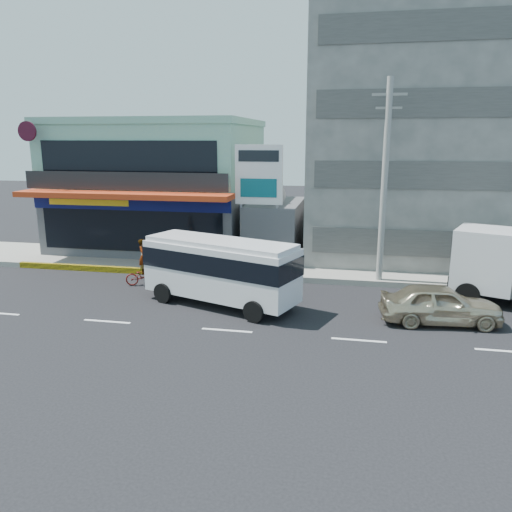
# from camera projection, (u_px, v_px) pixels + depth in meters

# --- Properties ---
(ground) EXTENTS (120.00, 120.00, 0.00)m
(ground) POSITION_uv_depth(u_px,v_px,m) (227.00, 330.00, 19.23)
(ground) COLOR black
(ground) RESTS_ON ground
(sidewalk) EXTENTS (70.00, 5.00, 0.30)m
(sidewalk) POSITION_uv_depth(u_px,v_px,m) (358.00, 271.00, 27.33)
(sidewalk) COLOR gray
(sidewalk) RESTS_ON ground
(shop_building) EXTENTS (12.40, 11.70, 8.00)m
(shop_building) POSITION_uv_depth(u_px,v_px,m) (161.00, 188.00, 33.12)
(shop_building) COLOR #424346
(shop_building) RESTS_ON ground
(concrete_building) EXTENTS (16.00, 12.00, 14.00)m
(concrete_building) POSITION_uv_depth(u_px,v_px,m) (448.00, 142.00, 30.06)
(concrete_building) COLOR gray
(concrete_building) RESTS_ON ground
(gap_structure) EXTENTS (3.00, 6.00, 3.50)m
(gap_structure) POSITION_uv_depth(u_px,v_px,m) (275.00, 231.00, 30.28)
(gap_structure) COLOR #424346
(gap_structure) RESTS_ON ground
(satellite_dish) EXTENTS (1.50, 1.50, 0.15)m
(satellite_dish) POSITION_uv_depth(u_px,v_px,m) (273.00, 203.00, 28.91)
(satellite_dish) COLOR slate
(satellite_dish) RESTS_ON gap_structure
(billboard) EXTENTS (2.60, 0.18, 6.90)m
(billboard) POSITION_uv_depth(u_px,v_px,m) (259.00, 182.00, 26.97)
(billboard) COLOR gray
(billboard) RESTS_ON ground
(utility_pole_near) EXTENTS (1.60, 0.30, 10.00)m
(utility_pole_near) POSITION_uv_depth(u_px,v_px,m) (384.00, 182.00, 23.98)
(utility_pole_near) COLOR #999993
(utility_pole_near) RESTS_ON ground
(minibus) EXTENTS (7.37, 4.51, 2.94)m
(minibus) POSITION_uv_depth(u_px,v_px,m) (220.00, 266.00, 21.82)
(minibus) COLOR silver
(minibus) RESTS_ON ground
(sedan) EXTENTS (4.83, 2.29, 1.60)m
(sedan) POSITION_uv_depth(u_px,v_px,m) (440.00, 304.00, 19.84)
(sedan) COLOR beige
(sedan) RESTS_ON ground
(motorcycle_rider) EXTENTS (1.95, 1.21, 2.36)m
(motorcycle_rider) POSITION_uv_depth(u_px,v_px,m) (144.00, 270.00, 25.00)
(motorcycle_rider) COLOR #550F0C
(motorcycle_rider) RESTS_ON ground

